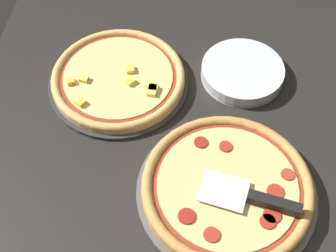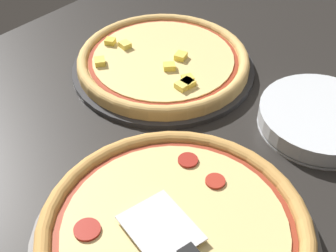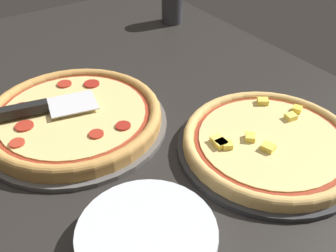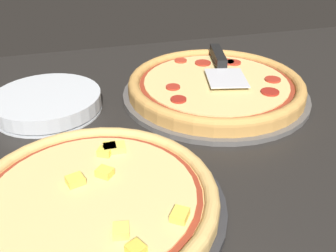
# 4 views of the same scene
# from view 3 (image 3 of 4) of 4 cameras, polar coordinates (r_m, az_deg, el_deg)

# --- Properties ---
(ground_plane) EXTENTS (1.55, 1.01, 0.04)m
(ground_plane) POSITION_cam_3_polar(r_m,az_deg,el_deg) (0.86, -3.11, -0.26)
(ground_plane) COLOR black
(pizza_pan_front) EXTENTS (0.39, 0.39, 0.01)m
(pizza_pan_front) POSITION_cam_3_polar(r_m,az_deg,el_deg) (0.86, -13.36, 0.28)
(pizza_pan_front) COLOR #565451
(pizza_pan_front) RESTS_ON ground_plane
(pizza_front) EXTENTS (0.37, 0.37, 0.03)m
(pizza_front) POSITION_cam_3_polar(r_m,az_deg,el_deg) (0.84, -13.58, 1.46)
(pizza_front) COLOR #C68E47
(pizza_front) RESTS_ON pizza_pan_front
(pizza_pan_back) EXTENTS (0.36, 0.36, 0.01)m
(pizza_pan_back) POSITION_cam_3_polar(r_m,az_deg,el_deg) (0.79, 14.44, -3.19)
(pizza_pan_back) COLOR #2D2D30
(pizza_pan_back) RESTS_ON ground_plane
(pizza_back) EXTENTS (0.34, 0.34, 0.03)m
(pizza_back) POSITION_cam_3_polar(r_m,az_deg,el_deg) (0.78, 14.61, -2.19)
(pizza_back) COLOR #DBAD60
(pizza_back) RESTS_ON pizza_pan_back
(serving_spatula) EXTENTS (0.10, 0.21, 0.02)m
(serving_spatula) POSITION_cam_3_polar(r_m,az_deg,el_deg) (0.85, -18.78, 2.43)
(serving_spatula) COLOR silver
(serving_spatula) RESTS_ON pizza_front
(plate_stack) EXTENTS (0.21, 0.21, 0.04)m
(plate_stack) POSITION_cam_3_polar(r_m,az_deg,el_deg) (0.61, -3.07, -15.90)
(plate_stack) COLOR silver
(plate_stack) RESTS_ON ground_plane
(parmesan_shaker) EXTENTS (0.07, 0.07, 0.12)m
(parmesan_shaker) POSITION_cam_3_polar(r_m,az_deg,el_deg) (1.32, 0.63, 17.33)
(parmesan_shaker) COLOR #333338
(parmesan_shaker) RESTS_ON ground_plane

